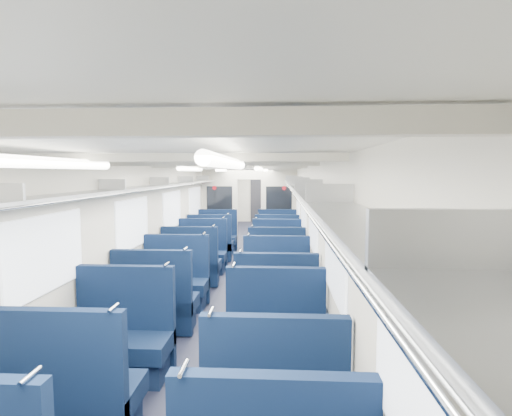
# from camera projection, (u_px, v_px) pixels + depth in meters

# --- Properties ---
(floor) EXTENTS (2.80, 18.00, 0.01)m
(floor) POSITION_uv_depth(u_px,v_px,m) (240.00, 270.00, 9.09)
(floor) COLOR black
(floor) RESTS_ON ground
(ceiling) EXTENTS (2.80, 18.00, 0.01)m
(ceiling) POSITION_uv_depth(u_px,v_px,m) (240.00, 166.00, 8.88)
(ceiling) COLOR silver
(ceiling) RESTS_ON wall_left
(wall_left) EXTENTS (0.02, 18.00, 2.35)m
(wall_left) POSITION_uv_depth(u_px,v_px,m) (179.00, 218.00, 9.06)
(wall_left) COLOR beige
(wall_left) RESTS_ON floor
(dado_left) EXTENTS (0.03, 17.90, 0.70)m
(dado_left) POSITION_uv_depth(u_px,v_px,m) (180.00, 254.00, 9.13)
(dado_left) COLOR black
(dado_left) RESTS_ON floor
(wall_right) EXTENTS (0.02, 18.00, 2.35)m
(wall_right) POSITION_uv_depth(u_px,v_px,m) (303.00, 219.00, 8.91)
(wall_right) COLOR beige
(wall_right) RESTS_ON floor
(dado_right) EXTENTS (0.03, 17.90, 0.70)m
(dado_right) POSITION_uv_depth(u_px,v_px,m) (302.00, 255.00, 8.98)
(dado_right) COLOR black
(dado_right) RESTS_ON floor
(wall_far) EXTENTS (2.80, 0.02, 2.35)m
(wall_far) POSITION_uv_depth(u_px,v_px,m) (259.00, 196.00, 17.94)
(wall_far) COLOR beige
(wall_far) RESTS_ON floor
(luggage_rack_left) EXTENTS (0.36, 17.40, 0.18)m
(luggage_rack_left) POSITION_uv_depth(u_px,v_px,m) (186.00, 183.00, 8.98)
(luggage_rack_left) COLOR #B2B5BA
(luggage_rack_left) RESTS_ON wall_left
(luggage_rack_right) EXTENTS (0.36, 17.40, 0.18)m
(luggage_rack_right) POSITION_uv_depth(u_px,v_px,m) (295.00, 183.00, 8.85)
(luggage_rack_right) COLOR #B2B5BA
(luggage_rack_right) RESTS_ON wall_right
(windows) EXTENTS (2.78, 15.60, 0.75)m
(windows) POSITION_uv_depth(u_px,v_px,m) (238.00, 209.00, 8.51)
(windows) COLOR white
(windows) RESTS_ON wall_left
(ceiling_fittings) EXTENTS (2.70, 16.06, 0.11)m
(ceiling_fittings) POSITION_uv_depth(u_px,v_px,m) (239.00, 168.00, 8.63)
(ceiling_fittings) COLOR beige
(ceiling_fittings) RESTS_ON ceiling
(end_door) EXTENTS (0.75, 0.06, 2.00)m
(end_door) POSITION_uv_depth(u_px,v_px,m) (259.00, 200.00, 17.89)
(end_door) COLOR black
(end_door) RESTS_ON floor
(bulkhead) EXTENTS (2.80, 0.10, 2.35)m
(bulkhead) POSITION_uv_depth(u_px,v_px,m) (249.00, 205.00, 11.82)
(bulkhead) COLOR beige
(bulkhead) RESTS_ON floor
(seat_4) EXTENTS (1.09, 0.60, 1.21)m
(seat_4) POSITION_uv_depth(u_px,v_px,m) (68.00, 400.00, 3.23)
(seat_4) COLOR #0B1B38
(seat_4) RESTS_ON floor
(seat_5) EXTENTS (1.09, 0.60, 1.21)m
(seat_5) POSITION_uv_depth(u_px,v_px,m) (274.00, 410.00, 3.09)
(seat_5) COLOR #0B1B38
(seat_5) RESTS_ON floor
(seat_6) EXTENTS (1.09, 0.60, 1.21)m
(seat_6) POSITION_uv_depth(u_px,v_px,m) (122.00, 342.00, 4.33)
(seat_6) COLOR #0B1B38
(seat_6) RESTS_ON floor
(seat_7) EXTENTS (1.09, 0.60, 1.21)m
(seat_7) POSITION_uv_depth(u_px,v_px,m) (275.00, 345.00, 4.26)
(seat_7) COLOR #0B1B38
(seat_7) RESTS_ON floor
(seat_8) EXTENTS (1.09, 0.60, 1.21)m
(seat_8) POSITION_uv_depth(u_px,v_px,m) (156.00, 305.00, 5.53)
(seat_8) COLOR #0B1B38
(seat_8) RESTS_ON floor
(seat_9) EXTENTS (1.09, 0.60, 1.21)m
(seat_9) POSITION_uv_depth(u_px,v_px,m) (276.00, 310.00, 5.32)
(seat_9) COLOR #0B1B38
(seat_9) RESTS_ON floor
(seat_10) EXTENTS (1.09, 0.60, 1.21)m
(seat_10) POSITION_uv_depth(u_px,v_px,m) (175.00, 285.00, 6.55)
(seat_10) COLOR #0B1B38
(seat_10) RESTS_ON floor
(seat_11) EXTENTS (1.09, 0.60, 1.21)m
(seat_11) POSITION_uv_depth(u_px,v_px,m) (276.00, 287.00, 6.42)
(seat_11) COLOR #0B1B38
(seat_11) RESTS_ON floor
(seat_12) EXTENTS (1.09, 0.60, 1.21)m
(seat_12) POSITION_uv_depth(u_px,v_px,m) (192.00, 266.00, 7.81)
(seat_12) COLOR #0B1B38
(seat_12) RESTS_ON floor
(seat_13) EXTENTS (1.09, 0.60, 1.21)m
(seat_13) POSITION_uv_depth(u_px,v_px,m) (277.00, 267.00, 7.74)
(seat_13) COLOR #0B1B38
(seat_13) RESTS_ON floor
(seat_14) EXTENTS (1.09, 0.60, 1.21)m
(seat_14) POSITION_uv_depth(u_px,v_px,m) (202.00, 255.00, 8.87)
(seat_14) COLOR #0B1B38
(seat_14) RESTS_ON floor
(seat_15) EXTENTS (1.09, 0.60, 1.21)m
(seat_15) POSITION_uv_depth(u_px,v_px,m) (277.00, 256.00, 8.77)
(seat_15) COLOR #0B1B38
(seat_15) RESTS_ON floor
(seat_16) EXTENTS (1.09, 0.60, 1.21)m
(seat_16) POSITION_uv_depth(u_px,v_px,m) (211.00, 246.00, 10.00)
(seat_16) COLOR #0B1B38
(seat_16) RESTS_ON floor
(seat_17) EXTENTS (1.09, 0.60, 1.21)m
(seat_17) POSITION_uv_depth(u_px,v_px,m) (277.00, 246.00, 9.99)
(seat_17) COLOR #0B1B38
(seat_17) RESTS_ON floor
(seat_18) EXTENTS (1.09, 0.60, 1.21)m
(seat_18) POSITION_uv_depth(u_px,v_px,m) (217.00, 239.00, 11.06)
(seat_18) COLOR #0B1B38
(seat_18) RESTS_ON floor
(seat_19) EXTENTS (1.09, 0.60, 1.21)m
(seat_19) POSITION_uv_depth(u_px,v_px,m) (277.00, 239.00, 11.08)
(seat_19) COLOR #0B1B38
(seat_19) RESTS_ON floor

